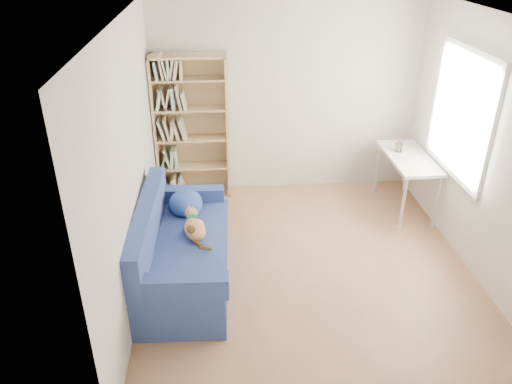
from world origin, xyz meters
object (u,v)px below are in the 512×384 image
(desk, at_px, (409,162))
(pen_cup, at_px, (399,147))
(bookshelf, at_px, (192,134))
(sofa, at_px, (181,251))

(desk, relative_size, pen_cup, 6.27)
(bookshelf, xyz_separation_m, desk, (2.73, -0.64, -0.22))
(bookshelf, distance_m, pen_cup, 2.68)
(sofa, distance_m, bookshelf, 1.98)
(bookshelf, height_order, pen_cup, bookshelf)
(desk, xyz_separation_m, pen_cup, (-0.09, 0.17, 0.15))
(pen_cup, bearing_deg, sofa, -152.31)
(sofa, relative_size, pen_cup, 10.35)
(sofa, distance_m, pen_cup, 3.11)
(bookshelf, xyz_separation_m, pen_cup, (2.64, -0.47, -0.07))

